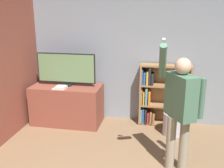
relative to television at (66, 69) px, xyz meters
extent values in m
cube|color=gray|center=(1.45, 0.41, 0.25)|extent=(6.46, 0.06, 2.70)
cube|color=brown|center=(0.00, -0.03, -0.72)|extent=(1.36, 0.67, 0.77)
cylinder|color=black|center=(0.00, 0.00, -0.32)|extent=(0.22, 0.22, 0.03)
cylinder|color=black|center=(0.00, 0.00, -0.28)|extent=(0.06, 0.06, 0.05)
cube|color=black|center=(0.00, 0.00, 0.02)|extent=(1.15, 0.04, 0.58)
cube|color=#6B9360|center=(0.00, -0.02, 0.02)|extent=(1.12, 0.01, 0.54)
cube|color=white|center=(-0.03, -0.23, -0.31)|extent=(0.19, 0.19, 0.05)
cube|color=white|center=(-0.15, -0.28, -0.32)|extent=(0.05, 0.14, 0.02)
cube|color=#997047|center=(1.44, 0.22, -0.50)|extent=(0.04, 0.28, 1.22)
cube|color=#997047|center=(2.36, 0.22, -0.50)|extent=(0.04, 0.28, 1.22)
cube|color=#997047|center=(1.90, 0.36, -0.50)|extent=(0.96, 0.01, 1.22)
cube|color=#997047|center=(1.90, 0.22, -1.09)|extent=(0.89, 0.28, 0.04)
cube|color=#997047|center=(1.90, 0.22, -0.70)|extent=(0.89, 0.28, 0.04)
cube|color=#997047|center=(1.90, 0.22, -0.29)|extent=(0.89, 0.28, 0.04)
cube|color=#997047|center=(1.90, 0.22, 0.10)|extent=(0.89, 0.28, 0.04)
cube|color=#5B8E99|center=(1.47, 0.20, -0.94)|extent=(0.03, 0.23, 0.29)
cube|color=#2D569E|center=(1.51, 0.18, -0.93)|extent=(0.03, 0.20, 0.31)
cube|color=#232328|center=(1.56, 0.21, -0.94)|extent=(0.04, 0.26, 0.30)
cube|color=red|center=(1.60, 0.21, -0.97)|extent=(0.03, 0.26, 0.22)
cube|color=#99663D|center=(1.66, 0.20, -0.96)|extent=(0.04, 0.24, 0.25)
cube|color=#99663D|center=(1.71, 0.19, -0.98)|extent=(0.04, 0.22, 0.22)
cube|color=#99663D|center=(1.47, 0.18, -0.54)|extent=(0.03, 0.20, 0.29)
cube|color=gold|center=(1.51, 0.19, -0.55)|extent=(0.02, 0.21, 0.26)
cube|color=#5B8E99|center=(1.56, 0.19, -0.51)|extent=(0.04, 0.22, 0.33)
cube|color=orange|center=(1.61, 0.20, -0.55)|extent=(0.04, 0.24, 0.27)
cube|color=#2D569E|center=(1.47, 0.20, -0.13)|extent=(0.02, 0.24, 0.28)
cube|color=#2D569E|center=(1.51, 0.20, -0.16)|extent=(0.04, 0.23, 0.23)
cube|color=gold|center=(1.56, 0.18, -0.15)|extent=(0.03, 0.20, 0.25)
cube|color=#232328|center=(1.60, 0.20, -0.11)|extent=(0.04, 0.25, 0.33)
cube|color=#232328|center=(1.66, 0.19, -0.17)|extent=(0.04, 0.22, 0.22)
cylinder|color=gray|center=(1.99, -1.26, -0.70)|extent=(0.13, 0.13, 0.80)
cylinder|color=gray|center=(2.17, -1.26, -0.70)|extent=(0.13, 0.13, 0.80)
cube|color=#477056|center=(2.08, -1.26, 0.00)|extent=(0.44, 0.52, 0.60)
sphere|color=tan|center=(2.08, -1.26, 0.41)|extent=(0.22, 0.22, 0.22)
cylinder|color=#477056|center=(2.35, -1.26, -0.02)|extent=(0.09, 0.09, 0.55)
cylinder|color=#477056|center=(1.82, -1.37, 0.48)|extent=(0.09, 0.39, 0.51)
cube|color=white|center=(1.82, -1.43, 0.71)|extent=(0.04, 0.09, 0.14)
cylinder|color=#B7B7BC|center=(2.06, -0.19, -0.90)|extent=(0.34, 0.34, 0.42)
camera|label=1|loc=(1.80, -4.69, 1.13)|focal=42.00mm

